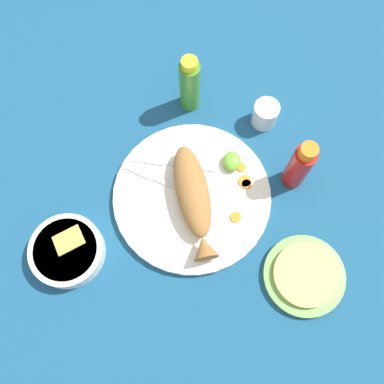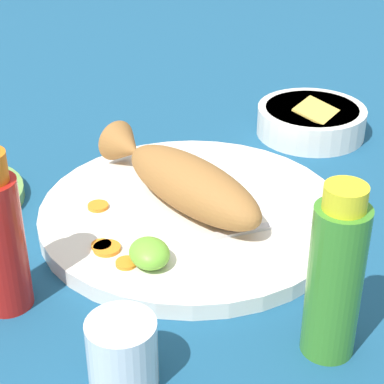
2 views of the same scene
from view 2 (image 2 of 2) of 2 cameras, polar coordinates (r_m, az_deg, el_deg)
name	(u,v)px [view 2 (image 2 of 2)]	position (r m, az deg, el deg)	size (l,w,h in m)	color
ground_plane	(192,221)	(0.78, 0.00, -2.40)	(4.00, 4.00, 0.00)	navy
main_plate	(192,214)	(0.78, 0.00, -1.85)	(0.34, 0.34, 0.02)	white
fried_fish	(183,180)	(0.77, -0.76, 1.02)	(0.25, 0.13, 0.06)	#996633
fork_near	(270,204)	(0.78, 6.39, -0.97)	(0.08, 0.18, 0.00)	silver
fork_far	(267,226)	(0.74, 6.18, -2.80)	(0.03, 0.19, 0.00)	silver
carrot_slice_near	(98,206)	(0.78, -7.72, -1.16)	(0.02, 0.02, 0.00)	orange
carrot_slice_mid	(107,248)	(0.71, -6.99, -4.61)	(0.03, 0.03, 0.00)	orange
carrot_slice_far	(101,245)	(0.71, -7.44, -4.37)	(0.02, 0.02, 0.00)	orange
carrot_slice_extra	(126,263)	(0.69, -5.42, -5.83)	(0.02, 0.02, 0.00)	orange
lime_wedge_main	(149,253)	(0.68, -3.51, -5.03)	(0.05, 0.04, 0.03)	#6BB233
hot_sauce_bottle_green	(335,277)	(0.58, 11.67, -6.82)	(0.05, 0.05, 0.16)	#3D8428
salt_cup	(123,357)	(0.58, -5.72, -13.32)	(0.06, 0.06, 0.06)	silver
guacamole_bowl	(311,119)	(0.99, 9.77, 5.91)	(0.15, 0.15, 0.05)	white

